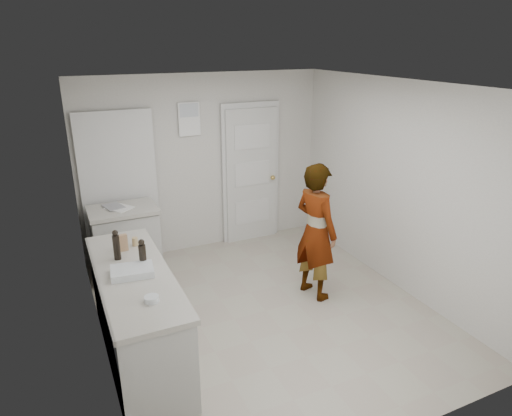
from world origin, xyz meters
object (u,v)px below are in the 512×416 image
cake_mix_box (122,243)px  oil_cruet_a (142,253)px  baking_dish (132,271)px  spice_jar (135,242)px  egg_bowl (152,299)px  oil_cruet_b (116,245)px  person (316,232)px

cake_mix_box → oil_cruet_a: oil_cruet_a is taller
cake_mix_box → baking_dish: 0.54m
spice_jar → baking_dish: bearing=-103.2°
cake_mix_box → egg_bowl: (0.05, -1.06, -0.06)m
oil_cruet_b → person: bearing=-0.5°
person → egg_bowl: 2.27m
baking_dish → oil_cruet_b: bearing=100.5°
cake_mix_box → spice_jar: 0.16m
spice_jar → egg_bowl: size_ratio=0.75×
baking_dish → oil_cruet_a: bearing=44.7°
person → spice_jar: 2.03m
person → egg_bowl: (-2.10, -0.87, 0.13)m
egg_bowl → oil_cruet_b: bearing=97.9°
cake_mix_box → egg_bowl: 1.06m
spice_jar → baking_dish: spice_jar is taller
oil_cruet_b → egg_bowl: size_ratio=2.53×
oil_cruet_a → egg_bowl: bearing=-96.1°
cake_mix_box → oil_cruet_b: 0.19m
person → baking_dish: (-2.15, -0.35, 0.14)m
person → baking_dish: 2.18m
baking_dish → cake_mix_box: bearing=89.3°
cake_mix_box → spice_jar: (0.14, 0.07, -0.04)m
oil_cruet_b → baking_dish: size_ratio=0.75×
oil_cruet_b → spice_jar: bearing=48.5°
cake_mix_box → egg_bowl: size_ratio=1.43×
person → cake_mix_box: person is taller
egg_bowl → spice_jar: bearing=85.6°
oil_cruet_a → egg_bowl: size_ratio=2.27×
person → oil_cruet_a: size_ratio=6.04×
oil_cruet_a → baking_dish: oil_cruet_a is taller
spice_jar → oil_cruet_a: bearing=-92.1°
spice_jar → egg_bowl: bearing=-94.4°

